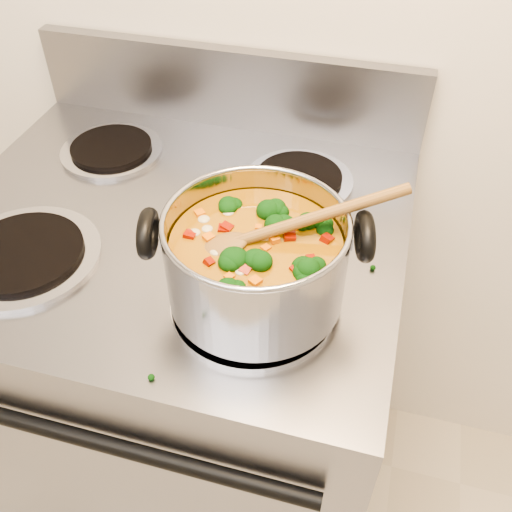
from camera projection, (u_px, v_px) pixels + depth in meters
The scene contains 4 objects.
electric_range at pixel (193, 373), 1.28m from camera, with size 0.78×0.71×1.08m.
stockpot at pixel (255, 260), 0.77m from camera, with size 0.31×0.25×0.15m.
wooden_spoon at pixel (270, 231), 0.74m from camera, with size 0.27×0.15×0.09m.
cooktop_crumbs at pixel (161, 325), 0.79m from camera, with size 0.04×0.29×0.01m.
Camera 1 is at (0.40, 0.48, 1.53)m, focal length 40.00 mm.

